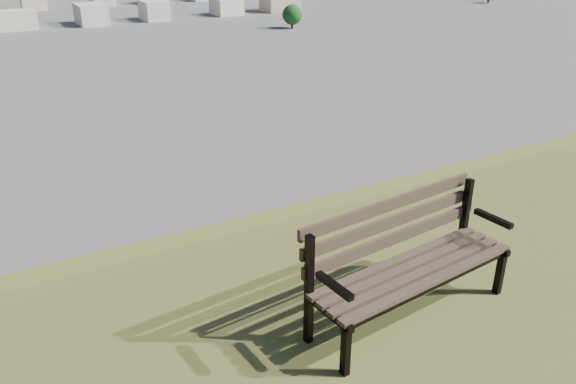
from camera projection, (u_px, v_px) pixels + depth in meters
park_bench at (406, 255)px, 4.39m from camera, size 1.83×0.74×0.93m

